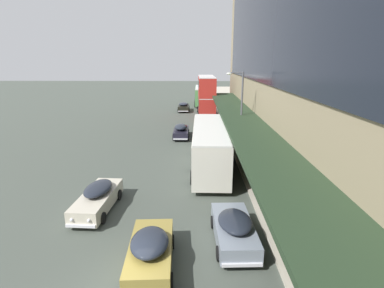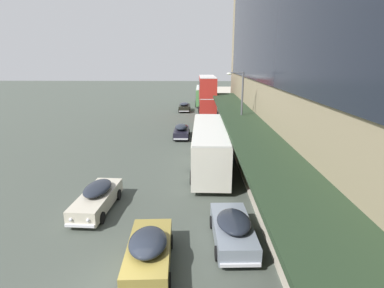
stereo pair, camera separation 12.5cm
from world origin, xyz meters
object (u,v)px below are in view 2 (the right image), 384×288
transit_bus_kerbside_far (209,144)px  street_lamp (240,107)px  sedan_trailing_mid (184,107)px  sedan_second_near (97,197)px  fire_hydrant (310,286)px  transit_bus_kerbside_rear (203,95)px  transit_bus_kerbside_front (207,95)px  sedan_far_back (233,229)px  sedan_lead_near (149,251)px  pedestrian_at_kerb (297,215)px  sedan_trailing_near (182,131)px

transit_bus_kerbside_far → street_lamp: 5.10m
sedan_trailing_mid → sedan_second_near: size_ratio=0.95×
transit_bus_kerbside_far → fire_hydrant: size_ratio=16.13×
transit_bus_kerbside_rear → street_lamp: (2.75, -32.41, 2.42)m
transit_bus_kerbside_front → sedan_far_back: (0.27, -33.92, -2.52)m
sedan_trailing_mid → sedan_lead_near: sedan_lead_near is taller
sedan_second_near → pedestrian_at_kerb: size_ratio=2.64×
transit_bus_kerbside_front → transit_bus_kerbside_rear: (-0.44, 12.35, -1.33)m
sedan_second_near → transit_bus_kerbside_rear: bearing=81.2°
transit_bus_kerbside_far → sedan_lead_near: transit_bus_kerbside_far is taller
sedan_trailing_near → transit_bus_kerbside_far: bearing=-74.3°
sedan_far_back → sedan_second_near: bearing=157.1°
pedestrian_at_kerb → fire_hydrant: pedestrian_at_kerb is taller
pedestrian_at_kerb → street_lamp: 13.74m
sedan_second_near → sedan_lead_near: bearing=-52.8°
street_lamp → fire_hydrant: bearing=-88.7°
sedan_trailing_mid → street_lamp: bearing=-76.1°
sedan_trailing_mid → pedestrian_at_kerb: 38.26m
transit_bus_kerbside_far → street_lamp: size_ratio=1.55×
transit_bus_kerbside_rear → sedan_second_near: (-6.71, -43.14, -1.18)m
sedan_trailing_near → street_lamp: size_ratio=0.61×
transit_bus_kerbside_rear → sedan_far_back: size_ratio=2.53×
sedan_lead_near → street_lamp: street_lamp is taller
transit_bus_kerbside_front → transit_bus_kerbside_rear: transit_bus_kerbside_front is taller
transit_bus_kerbside_far → sedan_second_near: bearing=-132.8°
sedan_trailing_mid → fire_hydrant: bearing=-81.3°
transit_bus_kerbside_far → sedan_trailing_mid: (-3.21, 27.80, -1.18)m
transit_bus_kerbside_rear → transit_bus_kerbside_far: size_ratio=1.00×
street_lamp → pedestrian_at_kerb: bearing=-85.4°
sedan_trailing_mid → transit_bus_kerbside_rear: bearing=68.2°
pedestrian_at_kerb → sedan_lead_near: bearing=-160.6°
sedan_trailing_mid → pedestrian_at_kerb: size_ratio=2.50×
sedan_trailing_near → street_lamp: (5.52, -6.17, 3.59)m
pedestrian_at_kerb → fire_hydrant: (-0.69, -3.89, -0.69)m
sedan_lead_near → pedestrian_at_kerb: size_ratio=2.37×
transit_bus_kerbside_front → sedan_second_near: transit_bus_kerbside_front is taller
transit_bus_kerbside_front → pedestrian_at_kerb: size_ratio=5.17×
transit_bus_kerbside_front → sedan_second_near: 31.71m
sedan_trailing_mid → sedan_far_back: size_ratio=1.04×
sedan_second_near → street_lamp: 14.76m
sedan_trailing_near → sedan_second_near: sedan_trailing_near is taller
transit_bus_kerbside_rear → sedan_lead_near: bearing=-93.5°
transit_bus_kerbside_rear → transit_bus_kerbside_front: bearing=-88.0°
sedan_trailing_mid → sedan_second_near: 35.19m
sedan_far_back → pedestrian_at_kerb: size_ratio=2.41×
transit_bus_kerbside_rear → sedan_trailing_near: 26.41m
sedan_second_near → pedestrian_at_kerb: pedestrian_at_kerb is taller
transit_bus_kerbside_front → street_lamp: (2.31, -20.06, 1.09)m
sedan_second_near → sedan_trailing_mid: bearing=84.3°
transit_bus_kerbside_far → sedan_trailing_near: (-2.73, 9.69, -1.17)m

